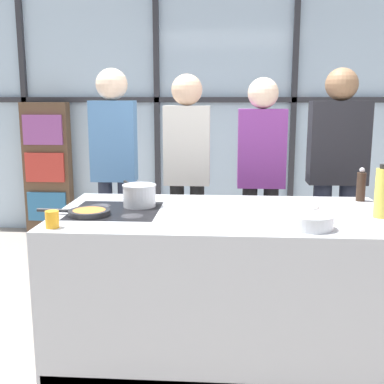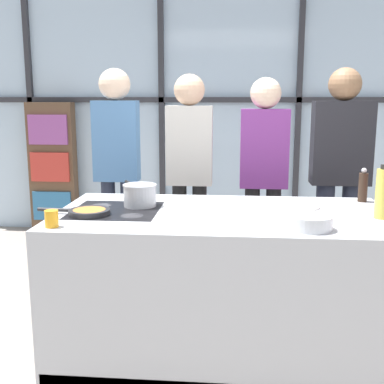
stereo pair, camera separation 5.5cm
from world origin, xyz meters
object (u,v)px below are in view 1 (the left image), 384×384
Objects in this scene: frying_pan at (88,212)px; spectator_center_left at (187,164)px; spectator_far_left at (114,159)px; white_plate at (299,206)px; juice_glass_near at (52,219)px; saucepan at (140,195)px; mixing_bowl at (312,221)px; pepper_grinder at (361,186)px; spectator_far_right at (337,167)px; oil_bottle at (382,193)px; spectator_center_right at (261,168)px.

spectator_center_left is at bearing 67.36° from frying_pan.
spectator_far_left is 1.03× the size of spectator_center_left.
juice_glass_near reaches higher than white_plate.
saucepan is 1.58× the size of mixing_bowl.
spectator_center_left is 7.83× the size of pepper_grinder.
spectator_far_right reaches higher than white_plate.
white_plate is 0.49m from pepper_grinder.
oil_bottle is (1.41, -0.19, 0.07)m from saucepan.
spectator_center_left is at bearing -180.00° from spectator_far_left.
spectator_center_right reaches higher than oil_bottle.
juice_glass_near is (-0.59, -1.45, -0.10)m from spectator_center_left.
spectator_far_right is 7.91× the size of mixing_bowl.
spectator_center_right is 0.96× the size of spectator_far_right.
pepper_grinder is 1.95m from juice_glass_near.
spectator_far_right reaches higher than oil_bottle.
pepper_grinder is at bearing 132.41° from spectator_center_right.
white_plate is (0.17, -0.86, -0.11)m from spectator_center_right.
spectator_far_left is at bearing 111.79° from saucepan.
frying_pan is at bearing 47.20° from spectator_center_right.
spectator_center_left is 1.02× the size of spectator_center_right.
spectator_center_right is at bearing 132.41° from pepper_grinder.
spectator_far_left is at bearing 0.00° from spectator_center_left.
spectator_center_right reaches higher than mixing_bowl.
spectator_center_right is at bearing 0.00° from spectator_far_right.
saucepan is 1.43m from oil_bottle.
spectator_far_left reaches higher than white_plate.
white_plate is at bearing 149.66° from oil_bottle.
spectator_far_left is 19.89× the size of juice_glass_near.
spectator_far_right reaches higher than frying_pan.
juice_glass_near is at bearing -169.11° from oil_bottle.
spectator_center_right is 1.23m from saucepan.
mixing_bowl is at bearing -91.27° from white_plate.
spectator_far_left is at bearing 148.07° from oil_bottle.
spectator_center_right is at bearing -180.00° from spectator_far_left.
mixing_bowl is at bearing 3.08° from juice_glass_near.
oil_bottle reaches higher than frying_pan.
spectator_far_left is 1.45m from juice_glass_near.
oil_bottle is (1.78, -1.11, -0.03)m from spectator_far_left.
oil_bottle is (0.59, -1.11, 0.03)m from spectator_center_right.
saucepan is 1.17× the size of oil_bottle.
saucepan is 1.60× the size of pepper_grinder.
spectator_center_left is at bearing 151.13° from pepper_grinder.
pepper_grinder is (0.44, 0.72, 0.06)m from mixing_bowl.
spectator_center_left reaches higher than mixing_bowl.
white_plate is (1.35, -0.86, -0.17)m from spectator_far_left.
oil_bottle is (-0.00, -1.11, 0.02)m from spectator_far_right.
frying_pan is 1.68m from oil_bottle.
saucepan is (-1.41, -0.91, -0.06)m from spectator_far_right.
oil_bottle is at bearing 89.94° from spectator_far_right.
pepper_grinder is (1.42, 0.25, 0.03)m from saucepan.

